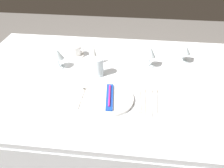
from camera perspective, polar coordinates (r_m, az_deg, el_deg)
ground_plane at (r=1.90m, az=-0.90°, el=-16.68°), size 6.00×6.00×0.00m
dining_table at (r=1.42m, az=-1.15°, el=-0.93°), size 1.80×1.11×0.74m
dinner_plate at (r=1.20m, az=-0.64°, el=-3.89°), size 0.26×0.26×0.02m
toothbrush_package at (r=1.19m, az=-0.64°, el=-3.28°), size 0.05×0.21×0.02m
fork_outer at (r=1.24m, az=-7.80°, el=-2.93°), size 0.02×0.21×0.00m
dinner_knife at (r=1.21m, az=7.06°, el=-4.00°), size 0.03×0.22×0.00m
spoon_soup at (r=1.23m, az=8.29°, el=-3.55°), size 0.03×0.23×0.01m
spoon_dessert at (r=1.23m, az=9.97°, el=-3.77°), size 0.03×0.23×0.01m
spoon_tea at (r=1.24m, az=11.29°, el=-3.36°), size 0.03×0.20×0.01m
saucer_left at (r=1.62m, az=-9.40°, el=7.43°), size 0.13×0.13×0.01m
coffee_cup_left at (r=1.60m, az=-9.48°, el=8.62°), size 0.10×0.08×0.07m
wine_glass_centre at (r=1.46m, az=-13.96°, el=7.39°), size 0.08×0.08×0.14m
wine_glass_left at (r=1.56m, az=18.35°, el=8.48°), size 0.08×0.08×0.13m
wine_glass_right at (r=1.44m, az=9.84°, el=7.98°), size 0.07×0.07×0.15m
drink_tumbler at (r=1.36m, az=-3.59°, el=4.44°), size 0.07×0.07×0.12m
napkin_folded at (r=1.47m, az=-4.75°, el=7.68°), size 0.07×0.07×0.15m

